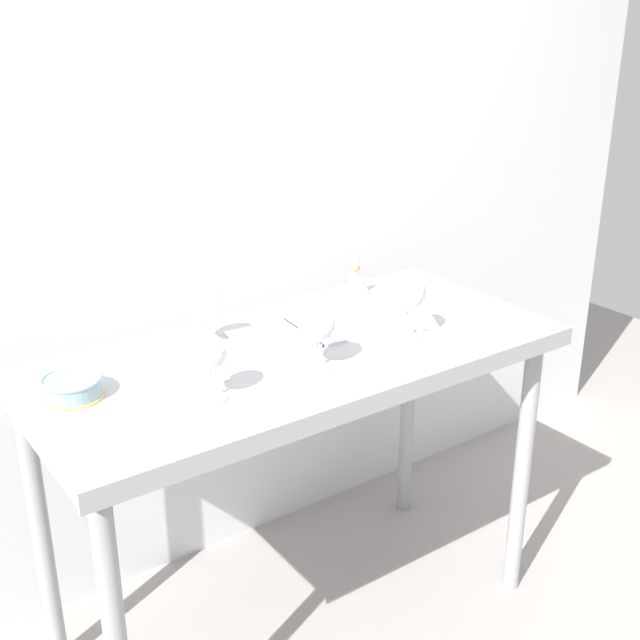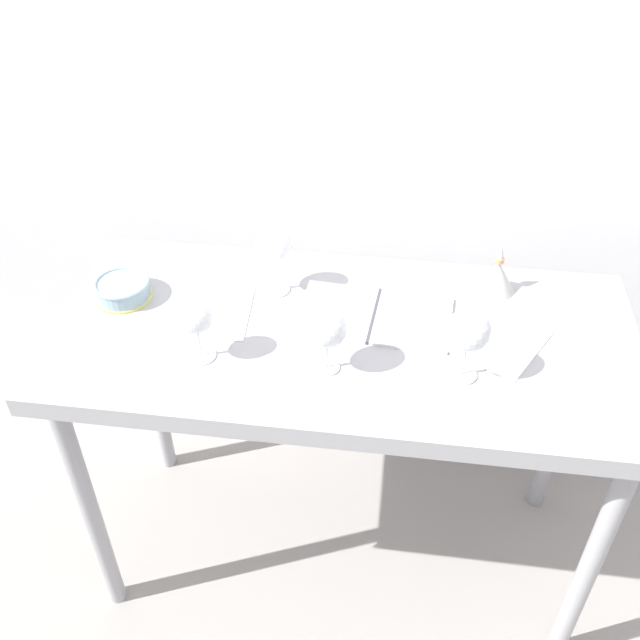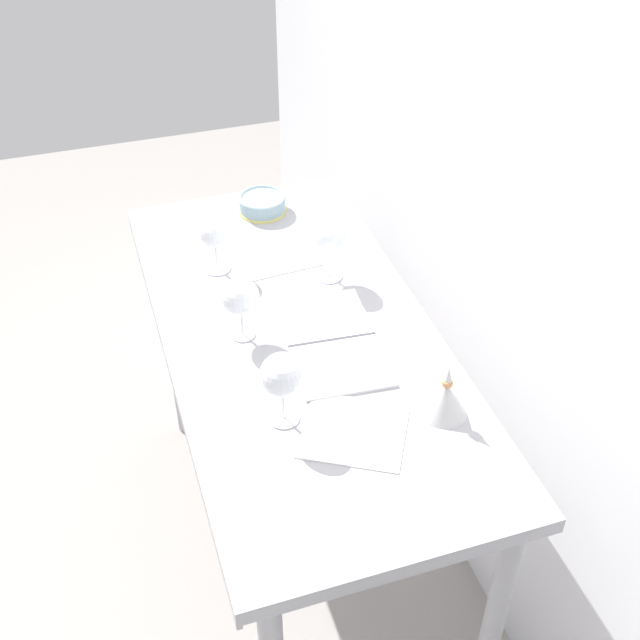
% 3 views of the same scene
% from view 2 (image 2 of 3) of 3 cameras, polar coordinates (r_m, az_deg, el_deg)
% --- Properties ---
extents(ground_plane, '(6.00, 6.00, 0.00)m').
position_cam_2_polar(ground_plane, '(2.39, 1.52, -17.64)').
color(ground_plane, gray).
extents(back_wall, '(3.80, 0.04, 2.60)m').
position_cam_2_polar(back_wall, '(1.93, 3.92, 17.86)').
color(back_wall, silver).
rests_on(back_wall, ground_plane).
extents(steel_counter, '(1.40, 0.65, 0.90)m').
position_cam_2_polar(steel_counter, '(1.77, 1.93, -3.54)').
color(steel_counter, '#9C9CA1').
rests_on(steel_counter, ground_plane).
extents(wine_glass_near_right, '(0.10, 0.10, 0.18)m').
position_cam_2_polar(wine_glass_near_right, '(1.54, 11.85, -0.93)').
color(wine_glass_near_right, white).
rests_on(wine_glass_near_right, steel_counter).
extents(wine_glass_far_left, '(0.09, 0.09, 0.17)m').
position_cam_2_polar(wine_glass_far_left, '(1.77, -3.74, 5.58)').
color(wine_glass_far_left, white).
rests_on(wine_glass_far_left, steel_counter).
extents(wine_glass_near_left, '(0.08, 0.08, 0.16)m').
position_cam_2_polar(wine_glass_near_left, '(1.59, -9.95, 0.12)').
color(wine_glass_near_left, white).
rests_on(wine_glass_near_left, steel_counter).
extents(wine_glass_near_center, '(0.09, 0.09, 0.16)m').
position_cam_2_polar(wine_glass_near_center, '(1.53, 0.53, -0.70)').
color(wine_glass_near_center, white).
rests_on(wine_glass_near_center, steel_counter).
extents(open_notebook, '(0.39, 0.24, 0.01)m').
position_cam_2_polar(open_notebook, '(1.75, 4.35, 0.36)').
color(open_notebook, silver).
rests_on(open_notebook, steel_counter).
extents(tasting_sheet_upper, '(0.16, 0.23, 0.00)m').
position_cam_2_polar(tasting_sheet_upper, '(1.78, -7.98, 0.64)').
color(tasting_sheet_upper, white).
rests_on(tasting_sheet_upper, steel_counter).
extents(tasting_sheet_lower, '(0.28, 0.29, 0.00)m').
position_cam_2_polar(tasting_sheet_lower, '(1.73, 13.92, -1.53)').
color(tasting_sheet_lower, white).
rests_on(tasting_sheet_lower, steel_counter).
extents(tasting_bowl, '(0.14, 0.14, 0.05)m').
position_cam_2_polar(tasting_bowl, '(1.86, -15.59, 2.45)').
color(tasting_bowl, '#DBCC66').
rests_on(tasting_bowl, steel_counter).
extents(decanter_funnel, '(0.10, 0.10, 0.13)m').
position_cam_2_polar(decanter_funnel, '(1.87, 13.99, 3.49)').
color(decanter_funnel, silver).
rests_on(decanter_funnel, steel_counter).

